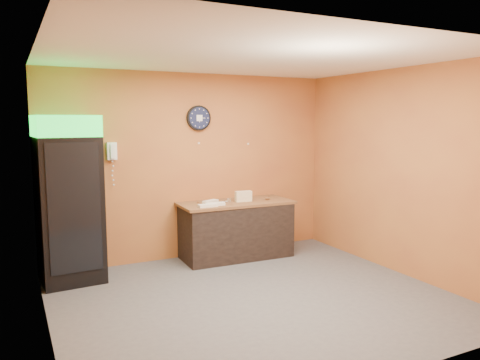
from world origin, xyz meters
TOP-DOWN VIEW (x-y plane):
  - floor at (0.00, 0.00)m, footprint 4.50×4.50m
  - back_wall at (0.00, 2.00)m, footprint 4.50×0.02m
  - left_wall at (-2.25, 0.00)m, footprint 0.02×4.00m
  - right_wall at (2.25, 0.00)m, footprint 0.02×4.00m
  - ceiling at (0.00, 0.00)m, footprint 4.50×4.00m
  - beverage_cooler at (-1.85, 1.60)m, footprint 0.80×0.81m
  - prep_counter at (0.55, 1.63)m, footprint 1.67×0.78m
  - wall_clock at (0.09, 1.97)m, footprint 0.38×0.06m
  - wall_phone at (-1.22, 1.95)m, footprint 0.13×0.11m
  - butcher_paper at (0.55, 1.63)m, footprint 1.75×0.78m
  - sub_roll_stack at (0.66, 1.58)m, footprint 0.26×0.11m
  - wrapped_sandwich_left at (0.00, 1.42)m, footprint 0.28×0.11m
  - wrapped_sandwich_mid at (0.14, 1.48)m, footprint 0.29×0.14m
  - wrapped_sandwich_right at (0.17, 1.72)m, footprint 0.28×0.20m
  - kitchen_tool at (0.44, 1.65)m, footprint 0.06×0.06m

SIDE VIEW (x-z plane):
  - floor at x=0.00m, z-range 0.00..0.00m
  - prep_counter at x=0.55m, z-range 0.00..0.83m
  - butcher_paper at x=0.55m, z-range 0.83..0.87m
  - wrapped_sandwich_right at x=0.17m, z-range 0.87..0.90m
  - wrapped_sandwich_left at x=0.00m, z-range 0.87..0.91m
  - wrapped_sandwich_mid at x=0.14m, z-range 0.87..0.91m
  - kitchen_tool at x=0.44m, z-range 0.87..0.93m
  - sub_roll_stack at x=0.66m, z-range 0.87..1.03m
  - beverage_cooler at x=-1.85m, z-range -0.02..2.14m
  - back_wall at x=0.00m, z-range 0.00..2.80m
  - left_wall at x=-2.25m, z-range 0.00..2.80m
  - right_wall at x=2.25m, z-range 0.00..2.80m
  - wall_phone at x=-1.22m, z-range 1.55..1.79m
  - wall_clock at x=0.09m, z-range 1.94..2.32m
  - ceiling at x=0.00m, z-range 2.79..2.81m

